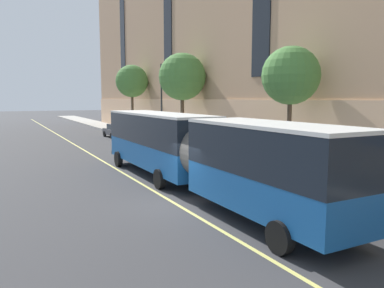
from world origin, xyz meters
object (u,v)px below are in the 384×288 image
parked_car_silver_1 (153,140)px  parked_car_silver_5 (205,154)px  street_tree_mid_block (291,76)px  street_tree_far_downtown (132,81)px  street_lamp (162,96)px  parked_car_navy_2 (276,174)px  city_bus (191,147)px  parked_car_darkgray_0 (115,131)px  street_tree_far_uptown (182,77)px

parked_car_silver_1 → parked_car_silver_5: 9.18m
street_tree_mid_block → street_tree_far_downtown: bearing=90.0°
parked_car_silver_1 → street_lamp: street_lamp is taller
parked_car_navy_2 → street_lamp: 18.79m
street_tree_mid_block → city_bus: bearing=-172.9°
city_bus → street_tree_mid_block: street_tree_mid_block is taller
parked_car_darkgray_0 → street_tree_far_downtown: street_tree_far_downtown is taller
parked_car_silver_1 → parked_car_silver_5: size_ratio=1.00×
street_tree_mid_block → street_tree_far_downtown: 28.64m
parked_car_silver_1 → street_lamp: (1.68, 1.79, 3.92)m
parked_car_silver_5 → street_tree_mid_block: bearing=-56.4°
city_bus → street_tree_mid_block: 7.93m
street_tree_far_uptown → street_lamp: bearing=137.4°
street_tree_far_uptown → parked_car_silver_5: bearing=-107.7°
parked_car_darkgray_0 → street_tree_far_uptown: street_tree_far_uptown is taller
parked_car_silver_1 → street_tree_far_downtown: street_tree_far_downtown is taller
city_bus → street_lamp: size_ratio=2.56×
street_tree_mid_block → street_tree_far_uptown: (0.00, 14.32, 0.65)m
parked_car_darkgray_0 → street_tree_mid_block: bearing=-82.7°
city_bus → parked_car_silver_5: 6.89m
city_bus → parked_car_silver_1: size_ratio=4.03×
parked_car_darkgray_0 → parked_car_navy_2: bearing=-89.9°
city_bus → parked_car_silver_5: (3.90, 5.53, -1.33)m
street_tree_mid_block → street_tree_far_uptown: street_tree_far_uptown is taller
parked_car_silver_5 → street_lamp: (1.66, 10.97, 3.92)m
parked_car_silver_1 → parked_car_navy_2: size_ratio=1.10×
city_bus → parked_car_silver_1: bearing=75.2°
parked_car_navy_2 → street_tree_mid_block: 6.49m
street_lamp → street_tree_mid_block: bearing=-84.8°
street_tree_far_uptown → street_tree_far_downtown: bearing=90.0°
parked_car_navy_2 → street_tree_mid_block: bearing=40.0°
parked_car_silver_1 → street_tree_far_downtown: (3.10, 14.80, 5.80)m
parked_car_silver_5 → street_lamp: size_ratio=0.64×
city_bus → street_tree_far_uptown: size_ratio=2.28×
street_tree_far_downtown → city_bus: bearing=-103.3°
city_bus → parked_car_darkgray_0: city_bus is taller
parked_car_silver_1 → street_tree_mid_block: (3.10, -13.83, 4.99)m
parked_car_navy_2 → parked_car_silver_5: same height
parked_car_silver_1 → street_lamp: size_ratio=0.64×
parked_car_silver_1 → parked_car_navy_2: 16.50m
street_tree_mid_block → street_tree_far_uptown: bearing=90.0°
city_bus → street_tree_far_downtown: street_tree_far_downtown is taller
street_lamp → parked_car_darkgray_0: bearing=100.6°
parked_car_silver_1 → parked_car_darkgray_0: bearing=90.7°
street_tree_mid_block → street_tree_far_uptown: 14.33m
city_bus → street_tree_far_downtown: (6.98, 29.51, 4.47)m
street_tree_far_downtown → parked_car_darkgray_0: bearing=-134.3°
street_tree_far_downtown → street_lamp: street_tree_far_downtown is taller
parked_car_darkgray_0 → parked_car_navy_2: same height
parked_car_darkgray_0 → street_lamp: bearing=-79.4°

